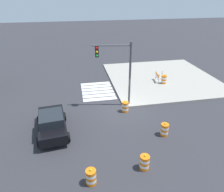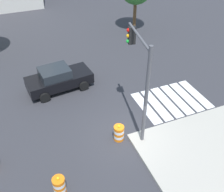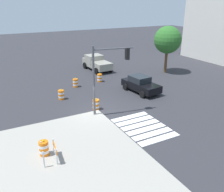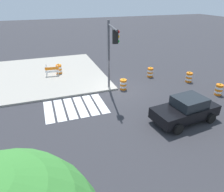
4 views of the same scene
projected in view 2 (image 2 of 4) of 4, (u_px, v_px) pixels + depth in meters
ground_plane at (127, 137)px, 14.34m from camera, size 120.00×120.00×0.00m
crosswalk_stripes at (171, 100)px, 16.85m from camera, size 4.35×3.20×0.02m
sports_car at (58, 79)px, 17.44m from camera, size 4.48×2.50×1.63m
traffic_barrel_crosswalk_end at (119, 133)px, 13.93m from camera, size 0.56×0.56×1.02m
traffic_barrel_median_far at (59, 185)px, 11.40m from camera, size 0.56×0.56×1.02m
traffic_light_pole at (140, 68)px, 12.58m from camera, size 0.73×3.26×5.50m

